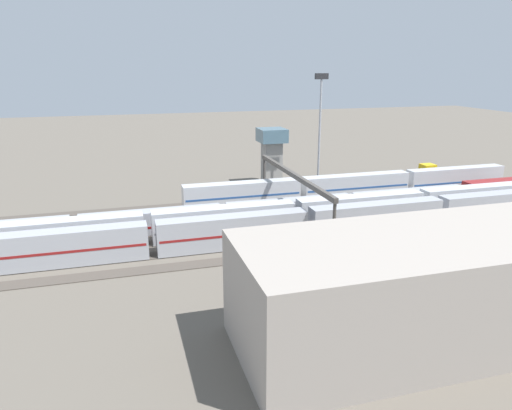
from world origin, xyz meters
name	(u,v)px	position (x,y,z in m)	size (l,w,h in m)	color
ground_plane	(236,225)	(0.00, 0.00, 0.00)	(400.00, 400.00, 0.00)	#60594F
track_bed_0	(218,202)	(0.00, -15.00, 0.06)	(140.00, 2.80, 0.12)	#4C443D
track_bed_1	(224,209)	(0.00, -10.00, 0.06)	(140.00, 2.80, 0.12)	#3D3833
track_bed_2	(229,217)	(0.00, -5.00, 0.06)	(140.00, 2.80, 0.12)	#3D3833
track_bed_3	(236,225)	(0.00, 0.00, 0.06)	(140.00, 2.80, 0.12)	#4C443D
track_bed_4	(243,235)	(0.00, 5.00, 0.06)	(140.00, 2.80, 0.12)	#4C443D
track_bed_5	(251,245)	(0.00, 10.00, 0.06)	(140.00, 2.80, 0.12)	#4C443D
track_bed_6	(261,257)	(0.00, 15.00, 0.06)	(140.00, 2.80, 0.12)	#4C443D
train_on_track_5	(233,231)	(2.84, 10.00, 2.60)	(119.80, 3.06, 5.00)	#A8AAB2
train_on_track_0	(437,176)	(-51.20, -15.00, 2.16)	(10.00, 3.00, 5.00)	gold
train_on_track_4	(224,222)	(3.11, 5.00, 2.60)	(119.80, 3.06, 5.00)	silver
train_on_track_3	(279,211)	(-7.85, 0.00, 2.05)	(114.80, 3.06, 4.40)	maroon
train_on_track_1	(355,186)	(-27.93, -10.00, 2.61)	(71.40, 3.06, 5.00)	silver
light_mast_0	(320,117)	(-22.78, -17.65, 16.17)	(2.80, 0.70, 25.08)	#9EA0A5
signal_gantry	(293,179)	(-10.35, 0.00, 7.65)	(0.70, 35.00, 8.80)	#4C4742
maintenance_shed	(487,279)	(-17.23, 39.60, 5.50)	(52.86, 15.18, 11.00)	#9E9389
control_tower	(272,152)	(-15.04, -26.58, 7.58)	(6.00, 6.00, 12.92)	gray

